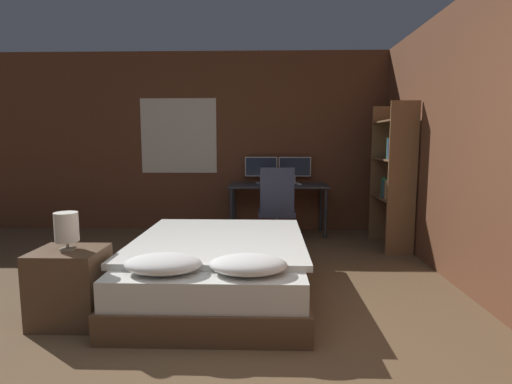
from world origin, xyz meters
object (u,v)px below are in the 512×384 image
desk (278,191)px  keyboard (279,185)px  nightstand (70,286)px  bed (219,267)px  monitor_right (295,168)px  computer_mouse (300,185)px  bookshelf (394,173)px  office_chair (277,215)px  monitor_left (261,168)px  bedside_lamp (67,228)px

desk → keyboard: 0.21m
nightstand → bed: bearing=29.4°
monitor_right → bed: bearing=-108.4°
bed → keyboard: size_ratio=4.81×
keyboard → computer_mouse: 0.30m
bookshelf → computer_mouse: bearing=154.0°
bed → office_chair: 1.71m
bed → bookshelf: bearing=38.3°
desk → monitor_left: (-0.25, 0.19, 0.32)m
monitor_left → office_chair: (0.22, -0.93, -0.55)m
bedside_lamp → desk: bearing=60.8°
computer_mouse → monitor_left: bearing=145.8°
bedside_lamp → office_chair: size_ratio=0.27×
bed → monitor_left: 2.66m
bedside_lamp → bookshelf: bearing=35.5°
computer_mouse → bookshelf: size_ratio=0.04×
nightstand → keyboard: bearing=59.2°
bed → computer_mouse: size_ratio=28.36×
monitor_right → computer_mouse: 0.43m
keyboard → office_chair: 0.65m
desk → office_chair: bearing=-92.7°
desk → bed: bearing=-104.2°
office_chair → computer_mouse: bearing=59.3°
nightstand → keyboard: (1.64, 2.75, 0.47)m
bed → bedside_lamp: bearing=-150.6°
desk → keyboard: size_ratio=3.46×
office_chair → keyboard: bearing=86.4°
desk → monitor_left: monitor_left is taller
bed → monitor_right: bearing=71.6°
bookshelf → nightstand: bearing=-144.5°
nightstand → keyboard: size_ratio=1.36×
bed → bookshelf: size_ratio=1.08×
nightstand → office_chair: 2.73m
monitor_left → nightstand: bearing=-114.0°
nightstand → office_chair: bearing=53.8°
bedside_lamp → keyboard: bearing=59.2°
desk → monitor_right: monitor_right is taller
computer_mouse → bed: bearing=-112.3°
monitor_left → monitor_right: 0.50m
keyboard → office_chair: bearing=-93.6°
bed → office_chair: (0.56, 1.60, 0.17)m
computer_mouse → office_chair: (-0.33, -0.56, -0.34)m
keyboard → bookshelf: size_ratio=0.23×
monitor_left → computer_mouse: 0.70m
bedside_lamp → bookshelf: (3.08, 2.20, 0.24)m
bedside_lamp → bed: bearing=29.4°
office_chair → monitor_right: bearing=72.8°
bedside_lamp → keyboard: size_ratio=0.68×
bed → computer_mouse: bearing=67.7°
bedside_lamp → bookshelf: 3.79m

